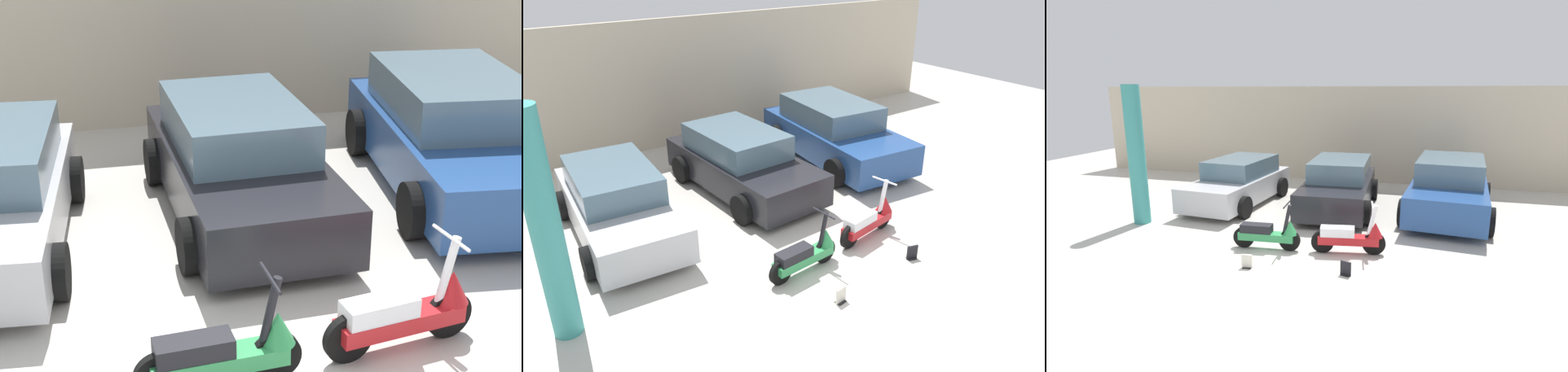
% 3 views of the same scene
% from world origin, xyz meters
% --- Properties ---
extents(wall_back, '(19.60, 0.12, 3.30)m').
position_xyz_m(wall_back, '(0.00, 7.30, 1.65)').
color(wall_back, beige).
rests_on(wall_back, ground_plane).
extents(scooter_front_left, '(1.41, 0.51, 0.98)m').
position_xyz_m(scooter_front_left, '(-0.44, 0.44, 0.35)').
color(scooter_front_left, black).
rests_on(scooter_front_left, ground_plane).
extents(scooter_front_right, '(1.46, 0.57, 1.02)m').
position_xyz_m(scooter_front_right, '(1.21, 0.65, 0.36)').
color(scooter_front_right, black).
rests_on(scooter_front_right, ground_plane).
extents(car_rear_center, '(2.05, 4.04, 1.35)m').
position_xyz_m(car_rear_center, '(0.37, 3.76, 0.65)').
color(car_rear_center, black).
rests_on(car_rear_center, ground_plane).
extents(car_rear_right, '(2.43, 4.47, 1.46)m').
position_xyz_m(car_rear_right, '(3.21, 3.95, 0.70)').
color(car_rear_right, navy).
rests_on(car_rear_right, ground_plane).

